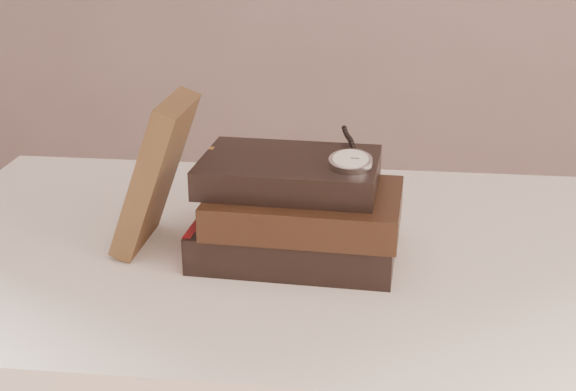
# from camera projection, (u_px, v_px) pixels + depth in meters

# --- Properties ---
(table) EXTENTS (1.00, 0.60, 0.75)m
(table) POSITION_uv_depth(u_px,v_px,m) (303.00, 312.00, 1.03)
(table) COLOR white
(table) RESTS_ON ground
(book_stack) EXTENTS (0.25, 0.18, 0.12)m
(book_stack) POSITION_uv_depth(u_px,v_px,m) (298.00, 211.00, 0.95)
(book_stack) COLOR black
(book_stack) RESTS_ON table
(journal) EXTENTS (0.09, 0.12, 0.19)m
(journal) POSITION_uv_depth(u_px,v_px,m) (156.00, 173.00, 0.97)
(journal) COLOR #3D2917
(journal) RESTS_ON table
(pocket_watch) EXTENTS (0.05, 0.15, 0.02)m
(pocket_watch) POSITION_uv_depth(u_px,v_px,m) (350.00, 159.00, 0.91)
(pocket_watch) COLOR silver
(pocket_watch) RESTS_ON book_stack
(eyeglasses) EXTENTS (0.10, 0.12, 0.05)m
(eyeglasses) POSITION_uv_depth(u_px,v_px,m) (243.00, 175.00, 1.04)
(eyeglasses) COLOR silver
(eyeglasses) RESTS_ON book_stack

